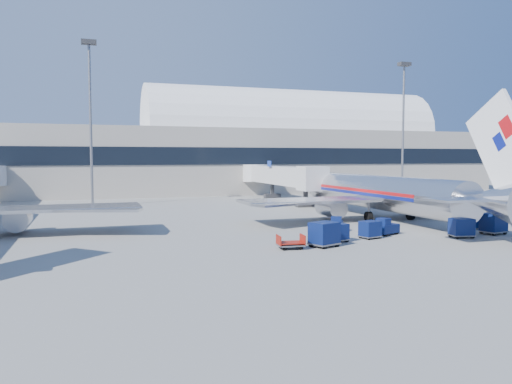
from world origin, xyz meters
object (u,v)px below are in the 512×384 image
object	(u,v)px
mast_west	(90,98)
cart_train_b	(337,232)
barrier_near	(461,215)
mast_east	(403,110)
barrier_mid	(485,214)
cart_solo_near	(462,227)
barrier_far	(508,213)
tug_left	(336,224)
cart_open_red	(291,244)
cart_train_a	(370,229)
cart_train_c	(324,234)
tug_lead	(386,227)
cart_solo_far	(493,223)
jetbridge_near	(277,176)
airliner_main	(385,193)
tug_right	(476,223)

from	to	relation	value
mast_west	cart_train_b	xyz separation A→B (m)	(18.36, -36.56, -14.01)
barrier_near	mast_east	bearing A→B (deg)	66.80
barrier_mid	cart_solo_near	world-z (taller)	cart_solo_near
mast_east	barrier_far	xyz separation A→B (m)	(-5.40, -28.00, -14.34)
barrier_near	tug_left	distance (m)	17.30
cart_open_red	tug_left	bearing A→B (deg)	48.98
cart_train_a	cart_open_red	distance (m)	8.48
mast_west	cart_train_c	xyz separation A→B (m)	(16.40, -38.19, -13.79)
barrier_far	tug_left	bearing A→B (deg)	-171.87
tug_lead	cart_solo_far	distance (m)	9.65
tug_lead	barrier_far	bearing A→B (deg)	-3.63
jetbridge_near	barrier_mid	distance (m)	32.09
mast_east	tug_lead	world-z (taller)	mast_east
tug_left	barrier_near	bearing A→B (deg)	-47.53
mast_west	mast_east	xyz separation A→B (m)	(50.00, 0.00, 0.00)
jetbridge_near	cart_train_b	size ratio (longest dim) A/B	14.49
tug_left	cart_solo_near	size ratio (longest dim) A/B	1.14
cart_train_b	cart_solo_near	size ratio (longest dim) A/B	0.90
barrier_far	cart_train_a	distance (m)	24.17
barrier_mid	airliner_main	bearing A→B (deg)	167.50
cart_solo_near	barrier_mid	bearing A→B (deg)	52.04
airliner_main	cart_solo_near	xyz separation A→B (m)	(-0.66, -12.54, -2.05)
barrier_far	cart_train_b	size ratio (longest dim) A/B	1.58
mast_west	cart_train_a	size ratio (longest dim) A/B	11.78
airliner_main	cart_solo_near	world-z (taller)	airliner_main
airliner_main	tug_lead	bearing A→B (deg)	-122.53
jetbridge_near	cart_train_c	size ratio (longest dim) A/B	10.71
tug_left	cart_train_b	world-z (taller)	cart_train_b
cart_train_c	cart_open_red	world-z (taller)	cart_train_c
tug_right	cart_open_red	world-z (taller)	tug_right
barrier_far	airliner_main	bearing A→B (deg)	170.26
mast_east	cart_solo_far	bearing A→B (deg)	-113.96
mast_east	jetbridge_near	bearing A→B (deg)	177.93
cart_solo_far	cart_train_b	bearing A→B (deg)	164.46
barrier_near	cart_solo_near	bearing A→B (deg)	-130.78
barrier_far	cart_solo_far	world-z (taller)	cart_solo_far
mast_east	cart_train_b	xyz separation A→B (m)	(-31.64, -36.56, -14.01)
cart_train_b	jetbridge_near	bearing A→B (deg)	63.93
tug_lead	barrier_mid	bearing A→B (deg)	-0.44
cart_solo_near	cart_open_red	xyz separation A→B (m)	(-15.72, -0.24, -0.50)
mast_east	cart_train_b	size ratio (longest dim) A/B	11.91
tug_lead	cart_open_red	size ratio (longest dim) A/B	1.24
airliner_main	mast_east	size ratio (longest dim) A/B	1.65
barrier_far	cart_train_a	xyz separation A→B (m)	(-22.83, -7.94, 0.33)
mast_west	cart_open_red	xyz separation A→B (m)	(13.63, -38.27, -14.42)
cart_train_b	cart_open_red	bearing A→B (deg)	-172.33
mast_west	cart_train_b	distance (m)	43.24
cart_train_b	cart_solo_far	size ratio (longest dim) A/B	0.79
barrier_mid	tug_lead	bearing A→B (deg)	-158.70
cart_train_a	cart_solo_near	world-z (taller)	cart_solo_near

